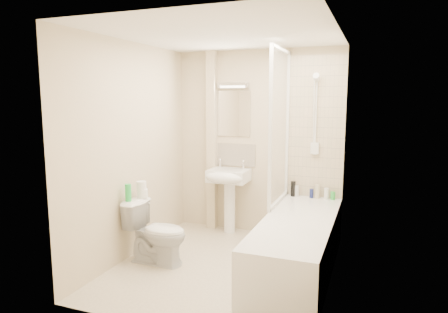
% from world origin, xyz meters
% --- Properties ---
extents(floor, '(2.50, 2.50, 0.00)m').
position_xyz_m(floor, '(0.00, 0.00, 0.00)').
color(floor, beige).
rests_on(floor, ground).
extents(wall_back, '(2.20, 0.02, 2.40)m').
position_xyz_m(wall_back, '(0.00, 1.25, 1.20)').
color(wall_back, beige).
rests_on(wall_back, ground).
extents(wall_left, '(0.02, 2.50, 2.40)m').
position_xyz_m(wall_left, '(-1.10, 0.00, 1.20)').
color(wall_left, beige).
rests_on(wall_left, ground).
extents(wall_right, '(0.02, 2.50, 2.40)m').
position_xyz_m(wall_right, '(1.10, 0.00, 1.20)').
color(wall_right, beige).
rests_on(wall_right, ground).
extents(ceiling, '(2.20, 2.50, 0.02)m').
position_xyz_m(ceiling, '(0.00, 0.00, 2.40)').
color(ceiling, white).
rests_on(ceiling, wall_back).
extents(tile_back, '(0.70, 0.01, 1.75)m').
position_xyz_m(tile_back, '(0.75, 1.24, 1.42)').
color(tile_back, beige).
rests_on(tile_back, wall_back).
extents(tile_right, '(0.01, 2.10, 1.75)m').
position_xyz_m(tile_right, '(1.09, 0.20, 1.42)').
color(tile_right, beige).
rests_on(tile_right, wall_right).
extents(pipe_boxing, '(0.12, 0.12, 2.40)m').
position_xyz_m(pipe_boxing, '(-0.62, 1.19, 1.20)').
color(pipe_boxing, beige).
rests_on(pipe_boxing, ground).
extents(splashback, '(0.60, 0.02, 0.30)m').
position_xyz_m(splashback, '(-0.32, 1.24, 1.03)').
color(splashback, beige).
rests_on(splashback, wall_back).
extents(mirror, '(0.46, 0.01, 0.60)m').
position_xyz_m(mirror, '(-0.32, 1.24, 1.58)').
color(mirror, white).
rests_on(mirror, wall_back).
extents(strip_light, '(0.42, 0.07, 0.07)m').
position_xyz_m(strip_light, '(-0.32, 1.22, 1.95)').
color(strip_light, silver).
rests_on(strip_light, wall_back).
extents(bathtub, '(0.70, 2.10, 0.55)m').
position_xyz_m(bathtub, '(0.75, 0.20, 0.29)').
color(bathtub, white).
rests_on(bathtub, ground).
extents(shower_screen, '(0.04, 0.92, 1.80)m').
position_xyz_m(shower_screen, '(0.40, 0.80, 1.45)').
color(shower_screen, white).
rests_on(shower_screen, bathtub).
extents(shower_fixture, '(0.10, 0.16, 0.99)m').
position_xyz_m(shower_fixture, '(0.75, 1.19, 1.55)').
color(shower_fixture, white).
rests_on(shower_fixture, wall_back).
extents(pedestal_sink, '(0.51, 0.47, 0.98)m').
position_xyz_m(pedestal_sink, '(-0.32, 1.01, 0.69)').
color(pedestal_sink, white).
rests_on(pedestal_sink, ground).
extents(bottle_black_a, '(0.06, 0.06, 0.19)m').
position_xyz_m(bottle_black_a, '(0.50, 1.16, 0.65)').
color(bottle_black_a, black).
rests_on(bottle_black_a, bathtub).
extents(bottle_white_a, '(0.05, 0.05, 0.14)m').
position_xyz_m(bottle_white_a, '(0.55, 1.16, 0.62)').
color(bottle_white_a, silver).
rests_on(bottle_white_a, bathtub).
extents(bottle_blue, '(0.05, 0.05, 0.11)m').
position_xyz_m(bottle_blue, '(0.74, 1.16, 0.61)').
color(bottle_blue, navy).
rests_on(bottle_blue, bathtub).
extents(bottle_cream, '(0.06, 0.06, 0.17)m').
position_xyz_m(bottle_cream, '(0.81, 1.16, 0.64)').
color(bottle_cream, beige).
rests_on(bottle_cream, bathtub).
extents(bottle_white_b, '(0.06, 0.06, 0.14)m').
position_xyz_m(bottle_white_b, '(0.92, 1.16, 0.62)').
color(bottle_white_b, white).
rests_on(bottle_white_b, bathtub).
extents(bottle_green, '(0.06, 0.06, 0.10)m').
position_xyz_m(bottle_green, '(1.00, 1.16, 0.60)').
color(bottle_green, green).
rests_on(bottle_green, bathtub).
extents(toilet, '(0.42, 0.69, 0.68)m').
position_xyz_m(toilet, '(-0.72, -0.14, 0.34)').
color(toilet, white).
rests_on(toilet, ground).
extents(toilet_roll_lower, '(0.12, 0.12, 0.10)m').
position_xyz_m(toilet_roll_lower, '(-0.95, -0.04, 0.73)').
color(toilet_roll_lower, white).
rests_on(toilet_roll_lower, toilet).
extents(toilet_roll_upper, '(0.11, 0.11, 0.09)m').
position_xyz_m(toilet_roll_upper, '(-0.96, -0.05, 0.83)').
color(toilet_roll_upper, white).
rests_on(toilet_roll_upper, toilet_roll_lower).
extents(green_bottle, '(0.07, 0.07, 0.19)m').
position_xyz_m(green_bottle, '(-1.01, -0.23, 0.78)').
color(green_bottle, green).
rests_on(green_bottle, toilet).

